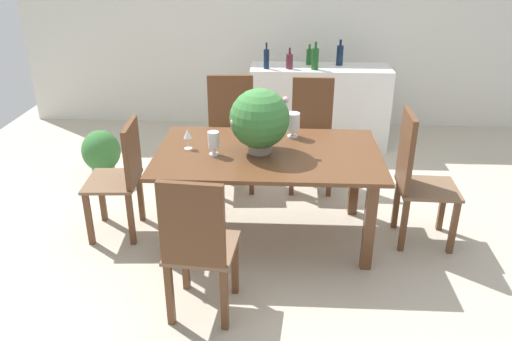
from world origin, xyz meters
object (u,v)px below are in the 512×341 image
object	(u,v)px
chair_far_left	(231,126)
wine_glass	(187,135)
flower_centerpiece	(260,119)
wine_bottle_clear	(309,57)
crystal_vase_center_near	(293,122)
wine_bottle_tall	(266,59)
chair_far_right	(312,129)
chair_near_left	(198,244)
crystal_vase_left	(214,141)
wine_bottle_dark	(340,55)
wine_bottle_amber	(315,58)
chair_foot_end	(416,174)
kitchen_counter	(319,107)
wine_bottle_green	(289,61)
potted_plant_floor	(101,153)
dining_table	(268,164)
chair_head_end	(123,173)

from	to	relation	value
chair_far_left	wine_glass	xyz separation A→B (m)	(-0.23, -1.01, 0.28)
flower_centerpiece	wine_bottle_clear	xyz separation A→B (m)	(0.47, 2.20, 0.01)
crystal_vase_center_near	wine_bottle_tall	xyz separation A→B (m)	(-0.27, 1.64, 0.16)
chair_far_right	chair_near_left	bearing A→B (deg)	-109.56
chair_near_left	crystal_vase_left	size ratio (longest dim) A/B	5.49
wine_bottle_dark	wine_bottle_amber	bearing A→B (deg)	-142.68
chair_foot_end	chair_near_left	bearing A→B (deg)	125.84
wine_bottle_tall	chair_far_right	bearing A→B (deg)	-63.37
chair_foot_end	crystal_vase_left	size ratio (longest dim) A/B	5.78
chair_far_left	wine_bottle_tall	size ratio (longest dim) A/B	3.71
chair_far_right	chair_far_left	bearing A→B (deg)	-179.16
wine_bottle_clear	flower_centerpiece	bearing A→B (deg)	-101.98
crystal_vase_center_near	wine_bottle_amber	xyz separation A→B (m)	(0.26, 1.63, 0.17)
kitchen_counter	wine_bottle_clear	distance (m)	0.58
chair_foot_end	chair_far_left	bearing A→B (deg)	58.35
chair_near_left	chair_far_right	world-z (taller)	chair_far_right
flower_centerpiece	crystal_vase_center_near	distance (m)	0.45
wine_bottle_amber	crystal_vase_left	bearing A→B (deg)	-112.87
wine_bottle_green	potted_plant_floor	bearing A→B (deg)	-153.05
chair_foot_end	wine_bottle_dark	world-z (taller)	wine_bottle_dark
crystal_vase_left	kitchen_counter	xyz separation A→B (m)	(0.94, 2.16, -0.40)
flower_centerpiece	chair_near_left	bearing A→B (deg)	-108.10
chair_foot_end	wine_bottle_amber	world-z (taller)	wine_bottle_amber
wine_bottle_tall	chair_far_left	bearing A→B (deg)	-108.66
kitchen_counter	wine_bottle_green	bearing A→B (deg)	-163.92
crystal_vase_center_near	wine_bottle_dark	xyz separation A→B (m)	(0.55, 1.85, 0.17)
potted_plant_floor	wine_bottle_amber	bearing A→B (deg)	23.46
chair_far_left	flower_centerpiece	xyz separation A→B (m)	(0.33, -1.05, 0.43)
wine_bottle_amber	chair_foot_end	bearing A→B (deg)	-70.44
chair_foot_end	wine_bottle_tall	distance (m)	2.36
chair_far_right	wine_glass	size ratio (longest dim) A/B	6.55
crystal_vase_left	kitchen_counter	size ratio (longest dim) A/B	0.12
wine_bottle_dark	wine_bottle_clear	bearing A→B (deg)	178.16
chair_foot_end	crystal_vase_center_near	world-z (taller)	chair_foot_end
crystal_vase_left	wine_bottle_tall	bearing A→B (deg)	80.91
wine_bottle_clear	wine_bottle_dark	distance (m)	0.34
dining_table	chair_near_left	distance (m)	1.10
chair_far_right	kitchen_counter	size ratio (longest dim) A/B	0.67
wine_bottle_clear	wine_bottle_green	bearing A→B (deg)	-136.67
chair_near_left	crystal_vase_left	bearing A→B (deg)	-84.18
chair_far_left	kitchen_counter	bearing A→B (deg)	45.09
crystal_vase_center_near	wine_bottle_dark	distance (m)	1.93
flower_centerpiece	chair_far_right	bearing A→B (deg)	66.21
wine_bottle_amber	kitchen_counter	bearing A→B (deg)	57.94
wine_glass	chair_head_end	bearing A→B (deg)	-177.57
chair_far_left	flower_centerpiece	distance (m)	1.18
chair_foot_end	chair_far_left	xyz separation A→B (m)	(-1.54, 1.03, 0.00)
chair_foot_end	flower_centerpiece	bearing A→B (deg)	92.91
wine_bottle_clear	potted_plant_floor	distance (m)	2.52
wine_bottle_green	wine_glass	bearing A→B (deg)	-112.33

